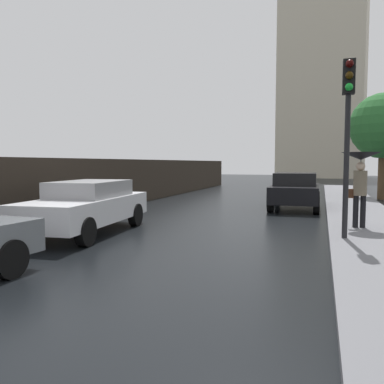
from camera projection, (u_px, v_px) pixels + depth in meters
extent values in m
cube|color=black|center=(295.00, 193.00, 15.83)|extent=(1.82, 3.89, 0.64)
cube|color=black|center=(295.00, 179.00, 15.71)|extent=(1.59, 1.94, 0.49)
cylinder|color=black|center=(277.00, 198.00, 17.32)|extent=(0.22, 0.65, 0.65)
cylinder|color=black|center=(317.00, 199.00, 16.82)|extent=(0.22, 0.65, 0.65)
cylinder|color=black|center=(270.00, 203.00, 14.89)|extent=(0.22, 0.65, 0.65)
cylinder|color=black|center=(316.00, 205.00, 14.39)|extent=(0.22, 0.65, 0.65)
cube|color=silver|center=(87.00, 209.00, 10.35)|extent=(2.01, 4.61, 0.62)
cube|color=gray|center=(90.00, 189.00, 10.51)|extent=(1.64, 2.40, 0.42)
cylinder|color=black|center=(86.00, 232.00, 8.76)|extent=(0.27, 0.67, 0.66)
cylinder|color=black|center=(25.00, 229.00, 9.12)|extent=(0.27, 0.67, 0.66)
cylinder|color=black|center=(136.00, 215.00, 11.63)|extent=(0.27, 0.67, 0.66)
cylinder|color=black|center=(88.00, 213.00, 11.99)|extent=(0.27, 0.67, 0.66)
cylinder|color=black|center=(9.00, 259.00, 6.33)|extent=(0.26, 0.65, 0.63)
cylinder|color=black|center=(356.00, 211.00, 10.50)|extent=(0.14, 0.14, 0.85)
cylinder|color=black|center=(363.00, 212.00, 10.46)|extent=(0.14, 0.14, 0.85)
cylinder|color=#726651|center=(360.00, 183.00, 10.43)|extent=(0.34, 0.34, 0.65)
sphere|color=beige|center=(361.00, 166.00, 10.40)|extent=(0.23, 0.23, 0.23)
cube|color=#3F2314|center=(350.00, 193.00, 10.51)|extent=(0.21, 0.11, 0.24)
cylinder|color=#4C4C51|center=(361.00, 169.00, 10.40)|extent=(0.02, 0.02, 0.87)
cone|color=black|center=(361.00, 156.00, 10.38)|extent=(0.98, 0.98, 0.20)
cylinder|color=black|center=(346.00, 167.00, 8.94)|extent=(0.12, 0.12, 3.23)
cube|color=black|center=(349.00, 77.00, 8.79)|extent=(0.26, 0.26, 0.75)
sphere|color=#360503|center=(350.00, 64.00, 8.61)|extent=(0.17, 0.17, 0.17)
sphere|color=#392405|center=(349.00, 75.00, 8.63)|extent=(0.17, 0.17, 0.17)
sphere|color=green|center=(349.00, 87.00, 8.64)|extent=(0.17, 0.17, 0.17)
cylinder|color=#4C3823|center=(382.00, 174.00, 20.12)|extent=(0.37, 0.37, 2.56)
sphere|color=#28662D|center=(383.00, 126.00, 19.94)|extent=(3.28, 3.28, 3.28)
cube|color=beige|center=(323.00, 80.00, 50.63)|extent=(11.08, 10.06, 24.86)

